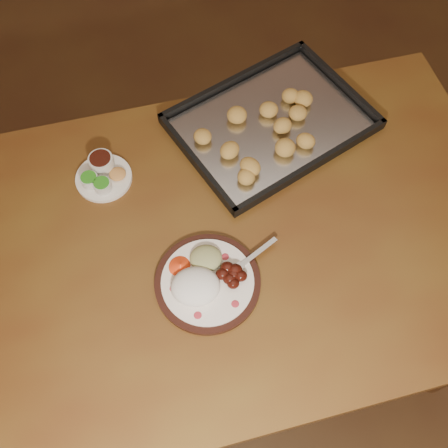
{
  "coord_description": "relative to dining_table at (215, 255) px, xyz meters",
  "views": [
    {
      "loc": [
        -0.25,
        -0.76,
        1.83
      ],
      "look_at": [
        -0.22,
        -0.2,
        0.77
      ],
      "focal_mm": 40.0,
      "sensor_mm": 36.0,
      "label": 1
    }
  ],
  "objects": [
    {
      "name": "dining_table",
      "position": [
        0.0,
        0.0,
        0.0
      ],
      "size": [
        1.65,
        1.18,
        0.75
      ],
      "rotation": [
        0.0,
        0.0,
        0.2
      ],
      "color": "brown",
      "rests_on": "ground"
    },
    {
      "name": "ground",
      "position": [
        0.24,
        0.22,
        -0.65
      ],
      "size": [
        4.0,
        4.0,
        0.0
      ],
      "primitive_type": "plane",
      "color": "#543B1D",
      "rests_on": "ground"
    },
    {
      "name": "baking_tray",
      "position": [
        0.17,
        0.34,
        0.11
      ],
      "size": [
        0.61,
        0.57,
        0.05
      ],
      "rotation": [
        0.0,
        0.0,
        0.54
      ],
      "color": "black",
      "rests_on": "dining_table"
    },
    {
      "name": "condiment_saucer",
      "position": [
        -0.28,
        0.19,
        0.11
      ],
      "size": [
        0.14,
        0.14,
        0.05
      ],
      "rotation": [
        0.0,
        0.0,
        -0.19
      ],
      "color": "white",
      "rests_on": "dining_table"
    },
    {
      "name": "dinner_plate",
      "position": [
        -0.03,
        -0.11,
        0.12
      ],
      "size": [
        0.29,
        0.24,
        0.06
      ],
      "rotation": [
        0.0,
        0.0,
        0.41
      ],
      "color": "black",
      "rests_on": "dining_table"
    }
  ]
}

